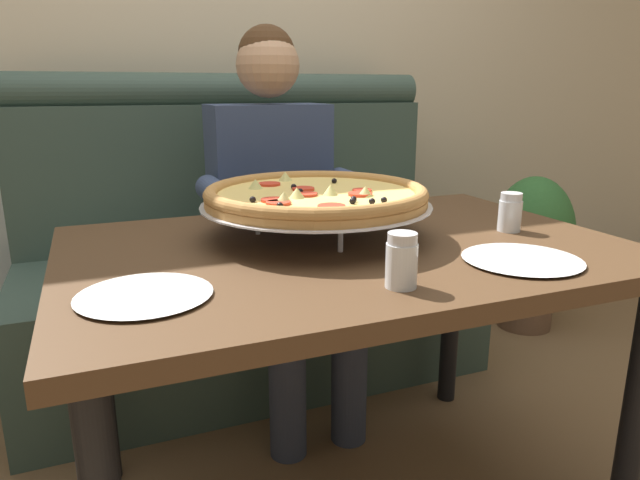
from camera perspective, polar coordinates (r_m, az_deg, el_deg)
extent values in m
cube|color=beige|center=(2.69, -11.31, 21.83)|extent=(6.00, 0.12, 2.80)
cube|color=#384C42|center=(2.16, -6.09, -7.96)|extent=(1.67, 0.60, 0.46)
cube|color=#384C42|center=(2.40, -9.00, 5.61)|extent=(1.67, 0.18, 0.65)
cylinder|color=#384C42|center=(2.37, -9.38, 14.60)|extent=(1.67, 0.14, 0.14)
cube|color=#4C331E|center=(1.32, 2.71, -1.21)|extent=(1.27, 0.86, 0.04)
cylinder|color=black|center=(1.53, 29.19, -15.46)|extent=(0.06, 0.06, 0.68)
cylinder|color=black|center=(1.67, -21.37, -11.91)|extent=(0.06, 0.06, 0.68)
cylinder|color=black|center=(2.00, 13.12, -6.74)|extent=(0.06, 0.06, 0.68)
cube|color=#2D3342|center=(1.84, -3.01, -1.91)|extent=(0.34, 0.40, 0.15)
cylinder|color=#2D3342|center=(1.71, -3.30, -14.40)|extent=(0.11, 0.11, 0.46)
cylinder|color=#2D3342|center=(1.78, 2.97, -13.21)|extent=(0.11, 0.11, 0.46)
cube|color=#38476B|center=(2.00, -5.17, 5.45)|extent=(0.40, 0.22, 0.56)
cylinder|color=#38476B|center=(1.73, -10.37, 4.56)|extent=(0.08, 0.28, 0.08)
cylinder|color=#38476B|center=(1.87, 3.58, 5.58)|extent=(0.08, 0.28, 0.08)
sphere|color=tan|center=(1.95, -5.28, 17.15)|extent=(0.21, 0.21, 0.21)
sphere|color=#472D19|center=(1.96, -5.40, 18.16)|extent=(0.19, 0.19, 0.19)
cylinder|color=silver|center=(1.24, 2.09, 0.52)|extent=(0.01, 0.01, 0.08)
cylinder|color=silver|center=(1.39, -6.32, 2.13)|extent=(0.01, 0.01, 0.08)
cylinder|color=silver|center=(1.48, 3.10, 2.96)|extent=(0.01, 0.01, 0.08)
torus|color=silver|center=(1.36, -0.40, 3.28)|extent=(0.30, 0.30, 0.01)
cylinder|color=silver|center=(1.36, -0.40, 3.61)|extent=(0.55, 0.55, 0.00)
cylinder|color=#B77F42|center=(1.36, -0.40, 4.06)|extent=(0.53, 0.53, 0.02)
torus|color=#B77F42|center=(1.35, -0.40, 4.85)|extent=(0.53, 0.53, 0.03)
cylinder|color=#EFCC6B|center=(1.35, -0.40, 4.64)|extent=(0.47, 0.47, 0.01)
cylinder|color=red|center=(1.31, 4.09, 4.63)|extent=(0.06, 0.06, 0.01)
cylinder|color=red|center=(1.38, -1.70, 5.19)|extent=(0.05, 0.05, 0.01)
cylinder|color=red|center=(1.31, -1.43, 4.64)|extent=(0.05, 0.05, 0.01)
cylinder|color=red|center=(1.21, -4.23, 3.75)|extent=(0.05, 0.05, 0.01)
cylinder|color=red|center=(1.17, 1.16, 3.40)|extent=(0.06, 0.06, 0.01)
cylinder|color=red|center=(1.24, -4.72, 4.04)|extent=(0.06, 0.06, 0.01)
cylinder|color=red|center=(1.45, -5.14, 5.64)|extent=(0.06, 0.06, 0.01)
cylinder|color=red|center=(1.36, 4.25, 5.00)|extent=(0.05, 0.05, 0.01)
sphere|color=black|center=(1.22, 5.27, 3.91)|extent=(0.01, 0.01, 0.01)
sphere|color=black|center=(1.17, -4.07, 3.50)|extent=(0.01, 0.01, 0.01)
sphere|color=black|center=(1.24, -6.81, 4.08)|extent=(0.01, 0.01, 0.01)
sphere|color=black|center=(1.24, 3.42, 4.13)|extent=(0.01, 0.01, 0.01)
sphere|color=black|center=(1.39, -2.68, 5.40)|extent=(0.01, 0.01, 0.01)
sphere|color=black|center=(1.21, 3.30, 3.94)|extent=(0.01, 0.01, 0.01)
sphere|color=black|center=(1.23, 6.47, 4.04)|extent=(0.01, 0.01, 0.01)
sphere|color=black|center=(1.48, 1.44, 5.98)|extent=(0.01, 0.01, 0.01)
sphere|color=black|center=(1.33, -2.01, 4.93)|extent=(0.01, 0.01, 0.01)
cone|color=#CCC675|center=(1.41, -6.53, 5.66)|extent=(0.04, 0.04, 0.02)
cone|color=#CCC675|center=(1.52, -3.54, 6.45)|extent=(0.04, 0.04, 0.02)
cone|color=#CCC675|center=(1.28, -2.35, 4.79)|extent=(0.04, 0.04, 0.02)
cone|color=#CCC675|center=(1.23, -3.72, 4.36)|extent=(0.04, 0.04, 0.02)
cone|color=#CCC675|center=(1.31, 4.54, 4.97)|extent=(0.04, 0.04, 0.02)
cone|color=#CCC675|center=(1.31, 1.06, 5.09)|extent=(0.04, 0.04, 0.02)
cylinder|color=white|center=(1.50, 18.60, 2.32)|extent=(0.06, 0.06, 0.08)
cylinder|color=#4C6633|center=(1.50, 18.55, 1.70)|extent=(0.05, 0.05, 0.04)
cylinder|color=silver|center=(1.49, 18.76, 4.15)|extent=(0.05, 0.05, 0.02)
cylinder|color=white|center=(1.03, 8.21, -2.57)|extent=(0.06, 0.06, 0.08)
cylinder|color=#A82D19|center=(1.03, 8.18, -3.36)|extent=(0.05, 0.05, 0.05)
cylinder|color=silver|center=(1.01, 8.32, 0.17)|extent=(0.05, 0.05, 0.02)
cylinder|color=white|center=(1.25, 19.69, -1.91)|extent=(0.17, 0.17, 0.01)
cone|color=white|center=(1.25, 19.72, -1.51)|extent=(0.25, 0.25, 0.01)
cylinder|color=white|center=(1.02, -17.28, -5.38)|extent=(0.16, 0.16, 0.01)
cone|color=white|center=(1.02, -17.32, -4.90)|extent=(0.23, 0.23, 0.01)
cylinder|color=brown|center=(2.79, 19.98, -6.02)|extent=(0.24, 0.24, 0.22)
ellipsoid|color=#336B33|center=(2.70, 20.61, 0.55)|extent=(0.36, 0.36, 0.52)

